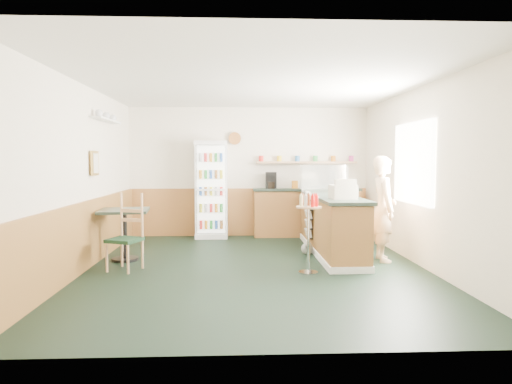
{
  "coord_description": "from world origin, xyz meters",
  "views": [
    {
      "loc": [
        -0.28,
        -6.64,
        1.6
      ],
      "look_at": [
        0.04,
        0.6,
        1.09
      ],
      "focal_mm": 32.0,
      "sensor_mm": 36.0,
      "label": 1
    }
  ],
  "objects": [
    {
      "name": "room_envelope",
      "position": [
        -0.23,
        0.73,
        1.52
      ],
      "size": [
        5.04,
        6.02,
        2.72
      ],
      "color": "#F1E4CD",
      "rests_on": "ground"
    },
    {
      "name": "condiment_stand",
      "position": [
        0.74,
        -0.31,
        0.73
      ],
      "size": [
        0.36,
        0.36,
        1.11
      ],
      "rotation": [
        0.0,
        0.0,
        -0.34
      ],
      "color": "silver",
      "rests_on": "ground"
    },
    {
      "name": "back_counter",
      "position": [
        1.19,
        2.8,
        0.55
      ],
      "size": [
        2.24,
        0.42,
        1.69
      ],
      "color": "#A66035",
      "rests_on": "ground"
    },
    {
      "name": "service_counter",
      "position": [
        1.35,
        1.07,
        0.46
      ],
      "size": [
        0.68,
        3.01,
        1.01
      ],
      "color": "#A66035",
      "rests_on": "ground"
    },
    {
      "name": "display_case",
      "position": [
        1.35,
        1.81,
        1.25
      ],
      "size": [
        0.86,
        0.45,
        0.49
      ],
      "color": "silver",
      "rests_on": "service_counter"
    },
    {
      "name": "drinks_fridge",
      "position": [
        -0.78,
        2.74,
        0.99
      ],
      "size": [
        0.66,
        0.54,
        1.99
      ],
      "color": "white",
      "rests_on": "ground"
    },
    {
      "name": "shopkeeper",
      "position": [
        2.05,
        0.43,
        0.83
      ],
      "size": [
        0.42,
        0.57,
        1.66
      ],
      "primitive_type": "imported",
      "rotation": [
        0.0,
        0.0,
        1.53
      ],
      "color": "tan",
      "rests_on": "ground"
    },
    {
      "name": "cash_register",
      "position": [
        1.35,
        0.22,
        1.11
      ],
      "size": [
        0.38,
        0.4,
        0.21
      ],
      "primitive_type": "cube",
      "rotation": [
        0.0,
        0.0,
        0.06
      ],
      "color": "beige",
      "rests_on": "service_counter"
    },
    {
      "name": "newspaper_rack",
      "position": [
        0.99,
        1.25,
        0.64
      ],
      "size": [
        0.09,
        0.4,
        0.81
      ],
      "color": "black",
      "rests_on": "ground"
    },
    {
      "name": "dog_doorstop",
      "position": [
        0.92,
        0.94,
        0.11
      ],
      "size": [
        0.2,
        0.26,
        0.24
      ],
      "rotation": [
        0.0,
        0.0,
        -0.22
      ],
      "color": "gray",
      "rests_on": "ground"
    },
    {
      "name": "cafe_chair",
      "position": [
        -1.89,
        0.05,
        0.58
      ],
      "size": [
        0.54,
        0.55,
        1.12
      ],
      "rotation": [
        0.0,
        0.0,
        -0.38
      ],
      "color": "black",
      "rests_on": "ground"
    },
    {
      "name": "ground",
      "position": [
        0.0,
        0.0,
        0.0
      ],
      "size": [
        6.0,
        6.0,
        0.0
      ],
      "primitive_type": "plane",
      "color": "black",
      "rests_on": "ground"
    },
    {
      "name": "cafe_table",
      "position": [
        -2.05,
        0.62,
        0.58
      ],
      "size": [
        0.82,
        0.82,
        0.82
      ],
      "rotation": [
        0.0,
        0.0,
        0.11
      ],
      "color": "black",
      "rests_on": "ground"
    }
  ]
}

